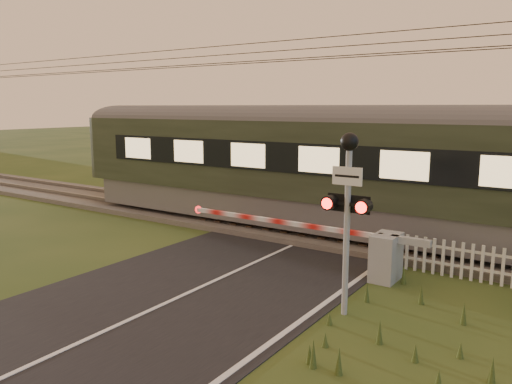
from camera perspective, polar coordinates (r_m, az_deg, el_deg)
The scene contains 7 objects.
ground at distance 11.06m, azimuth -8.66°, elevation -11.83°, with size 160.00×160.00×0.00m, color #2A4018.
road at distance 10.89m, azimuth -9.44°, elevation -12.15°, with size 6.00×140.00×0.03m.
track_bed at distance 16.19m, azimuth 7.09°, elevation -4.58°, with size 140.00×3.40×0.39m.
overhead_wires at distance 15.78m, azimuth 7.54°, elevation 15.76°, with size 120.00×0.62×0.62m.
boom_gate at distance 12.27m, azimuth 13.24°, elevation -6.71°, with size 6.86×0.86×1.14m.
crossing_signal at distance 9.60m, azimuth 10.46°, elevation 0.04°, with size 0.91×0.36×3.57m.
picket_fence at distance 12.92m, azimuth 21.07°, elevation -7.08°, with size 3.50×0.07×0.90m.
Camera 1 is at (7.02, -7.53, 4.05)m, focal length 35.00 mm.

